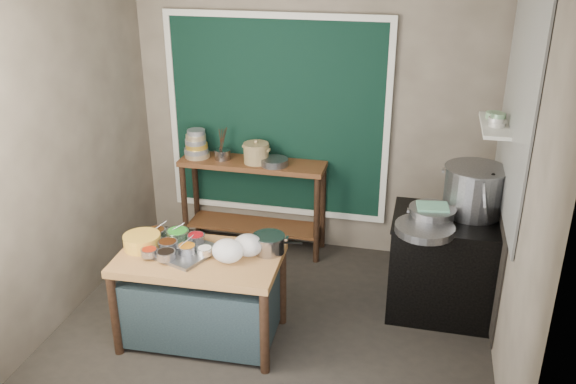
% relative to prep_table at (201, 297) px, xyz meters
% --- Properties ---
extents(floor, '(3.50, 3.00, 0.02)m').
position_rel_prep_table_xyz_m(floor, '(0.52, 0.30, -0.39)').
color(floor, black).
rests_on(floor, ground).
extents(back_wall, '(3.50, 0.02, 2.80)m').
position_rel_prep_table_xyz_m(back_wall, '(0.52, 1.81, 1.02)').
color(back_wall, '#786A5C').
rests_on(back_wall, floor).
extents(left_wall, '(0.02, 3.00, 2.80)m').
position_rel_prep_table_xyz_m(left_wall, '(-1.24, 0.30, 1.02)').
color(left_wall, '#786A5C').
rests_on(left_wall, floor).
extents(right_wall, '(0.02, 3.00, 2.80)m').
position_rel_prep_table_xyz_m(right_wall, '(2.28, 0.30, 1.02)').
color(right_wall, '#786A5C').
rests_on(right_wall, floor).
extents(curtain_panel, '(2.10, 0.02, 1.90)m').
position_rel_prep_table_xyz_m(curtain_panel, '(0.17, 1.77, 0.98)').
color(curtain_panel, black).
rests_on(curtain_panel, back_wall).
extents(curtain_frame, '(2.22, 0.03, 2.02)m').
position_rel_prep_table_xyz_m(curtain_frame, '(0.17, 1.76, 0.98)').
color(curtain_frame, beige).
rests_on(curtain_frame, back_wall).
extents(tile_panel, '(0.02, 1.70, 1.70)m').
position_rel_prep_table_xyz_m(tile_panel, '(2.25, 0.85, 1.48)').
color(tile_panel, '#B2B2AA').
rests_on(tile_panel, right_wall).
extents(soot_patch, '(0.01, 1.30, 1.30)m').
position_rel_prep_table_xyz_m(soot_patch, '(2.26, 0.95, 0.32)').
color(soot_patch, black).
rests_on(soot_patch, right_wall).
extents(wall_shelf, '(0.22, 0.70, 0.03)m').
position_rel_prep_table_xyz_m(wall_shelf, '(2.15, 1.15, 1.23)').
color(wall_shelf, beige).
rests_on(wall_shelf, right_wall).
extents(prep_table, '(1.28, 0.77, 0.75)m').
position_rel_prep_table_xyz_m(prep_table, '(0.00, 0.00, 0.00)').
color(prep_table, olive).
rests_on(prep_table, floor).
extents(back_counter, '(1.45, 0.40, 0.95)m').
position_rel_prep_table_xyz_m(back_counter, '(-0.03, 1.58, 0.10)').
color(back_counter, brown).
rests_on(back_counter, floor).
extents(stove_block, '(0.90, 0.68, 0.85)m').
position_rel_prep_table_xyz_m(stove_block, '(1.87, 0.85, 0.05)').
color(stove_block, black).
rests_on(stove_block, floor).
extents(stove_top, '(0.92, 0.69, 0.03)m').
position_rel_prep_table_xyz_m(stove_top, '(1.87, 0.85, 0.49)').
color(stove_top, black).
rests_on(stove_top, stove_block).
extents(condiment_tray, '(0.71, 0.61, 0.03)m').
position_rel_prep_table_xyz_m(condiment_tray, '(-0.21, 0.05, 0.39)').
color(condiment_tray, gray).
rests_on(condiment_tray, prep_table).
extents(condiment_bowls, '(0.62, 0.48, 0.07)m').
position_rel_prep_table_xyz_m(condiment_bowls, '(-0.22, 0.06, 0.43)').
color(condiment_bowls, gray).
rests_on(condiment_bowls, condiment_tray).
extents(yellow_basin, '(0.31, 0.31, 0.11)m').
position_rel_prep_table_xyz_m(yellow_basin, '(-0.48, 0.02, 0.43)').
color(yellow_basin, gold).
rests_on(yellow_basin, prep_table).
extents(saucepan, '(0.30, 0.30, 0.14)m').
position_rel_prep_table_xyz_m(saucepan, '(0.51, 0.19, 0.45)').
color(saucepan, gray).
rests_on(saucepan, prep_table).
extents(plastic_bag_a, '(0.27, 0.24, 0.18)m').
position_rel_prep_table_xyz_m(plastic_bag_a, '(0.25, -0.03, 0.47)').
color(plastic_bag_a, white).
rests_on(plastic_bag_a, prep_table).
extents(plastic_bag_b, '(0.26, 0.23, 0.17)m').
position_rel_prep_table_xyz_m(plastic_bag_b, '(0.37, 0.10, 0.46)').
color(plastic_bag_b, white).
rests_on(plastic_bag_b, prep_table).
extents(bowl_stack, '(0.25, 0.25, 0.28)m').
position_rel_prep_table_xyz_m(bowl_stack, '(-0.61, 1.57, 0.70)').
color(bowl_stack, tan).
rests_on(bowl_stack, back_counter).
extents(utensil_cup, '(0.21, 0.21, 0.10)m').
position_rel_prep_table_xyz_m(utensil_cup, '(-0.34, 1.57, 0.62)').
color(utensil_cup, gray).
rests_on(utensil_cup, back_counter).
extents(ceramic_crock, '(0.33, 0.33, 0.18)m').
position_rel_prep_table_xyz_m(ceramic_crock, '(0.01, 1.56, 0.66)').
color(ceramic_crock, olive).
rests_on(ceramic_crock, back_counter).
extents(wide_bowl, '(0.34, 0.34, 0.07)m').
position_rel_prep_table_xyz_m(wide_bowl, '(0.21, 1.52, 0.61)').
color(wide_bowl, gray).
rests_on(wide_bowl, back_counter).
extents(stock_pot, '(0.57, 0.57, 0.41)m').
position_rel_prep_table_xyz_m(stock_pot, '(2.03, 0.99, 0.71)').
color(stock_pot, gray).
rests_on(stock_pot, stove_top).
extents(pot_lid, '(0.17, 0.43, 0.41)m').
position_rel_prep_table_xyz_m(pot_lid, '(2.13, 0.86, 0.71)').
color(pot_lid, gray).
rests_on(pot_lid, stove_top).
extents(steamer, '(0.47, 0.47, 0.12)m').
position_rel_prep_table_xyz_m(steamer, '(1.71, 0.75, 0.57)').
color(steamer, gray).
rests_on(steamer, stove_top).
extents(green_cloth, '(0.27, 0.22, 0.02)m').
position_rel_prep_table_xyz_m(green_cloth, '(1.71, 0.75, 0.64)').
color(green_cloth, '#5A9972').
rests_on(green_cloth, steamer).
extents(shallow_pan, '(0.61, 0.61, 0.06)m').
position_rel_prep_table_xyz_m(shallow_pan, '(1.67, 0.54, 0.54)').
color(shallow_pan, gray).
rests_on(shallow_pan, stove_top).
extents(shelf_bowl_stack, '(0.13, 0.13, 0.10)m').
position_rel_prep_table_xyz_m(shelf_bowl_stack, '(2.15, 1.08, 1.29)').
color(shelf_bowl_stack, silver).
rests_on(shelf_bowl_stack, wall_shelf).
extents(shelf_bowl_green, '(0.18, 0.18, 0.05)m').
position_rel_prep_table_xyz_m(shelf_bowl_green, '(2.15, 1.30, 1.27)').
color(shelf_bowl_green, gray).
rests_on(shelf_bowl_green, wall_shelf).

